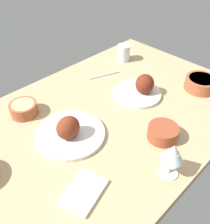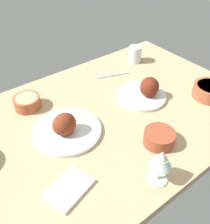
% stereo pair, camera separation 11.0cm
% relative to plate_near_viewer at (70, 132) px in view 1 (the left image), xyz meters
% --- Properties ---
extents(dining_table, '(1.40, 0.90, 0.04)m').
position_rel_plate_near_viewer_xyz_m(dining_table, '(0.19, -0.01, -0.05)').
color(dining_table, tan).
rests_on(dining_table, ground).
extents(plate_near_viewer, '(0.28, 0.28, 0.11)m').
position_rel_plate_near_viewer_xyz_m(plate_near_viewer, '(0.00, 0.00, 0.00)').
color(plate_near_viewer, silver).
rests_on(plate_near_viewer, dining_table).
extents(plate_center_main, '(0.23, 0.23, 0.11)m').
position_rel_plate_near_viewer_xyz_m(plate_center_main, '(0.43, -0.02, 0.01)').
color(plate_center_main, silver).
rests_on(plate_center_main, dining_table).
extents(bowl_cream, '(0.12, 0.12, 0.06)m').
position_rel_plate_near_viewer_xyz_m(bowl_cream, '(0.26, -0.26, 0.00)').
color(bowl_cream, brown).
rests_on(bowl_cream, dining_table).
extents(bowl_potatoes, '(0.12, 0.12, 0.06)m').
position_rel_plate_near_viewer_xyz_m(bowl_potatoes, '(-0.05, 0.25, 0.00)').
color(bowl_potatoes, '#A35133').
rests_on(bowl_potatoes, dining_table).
extents(bowl_onions, '(0.16, 0.16, 0.06)m').
position_rel_plate_near_viewer_xyz_m(bowl_onions, '(0.68, -0.20, 0.01)').
color(bowl_onions, '#A35133').
rests_on(bowl_onions, dining_table).
extents(wine_glass, '(0.08, 0.08, 0.14)m').
position_rel_plate_near_viewer_xyz_m(wine_glass, '(0.13, -0.38, 0.07)').
color(wine_glass, silver).
rests_on(wine_glass, dining_table).
extents(water_tumbler, '(0.08, 0.08, 0.09)m').
position_rel_plate_near_viewer_xyz_m(water_tumbler, '(0.63, 0.28, 0.02)').
color(water_tumbler, silver).
rests_on(water_tumbler, dining_table).
extents(folded_napkin, '(0.17, 0.14, 0.01)m').
position_rel_plate_near_viewer_xyz_m(folded_napkin, '(-0.13, -0.23, -0.02)').
color(folded_napkin, white).
rests_on(folded_napkin, dining_table).
extents(spoon_loose, '(0.18, 0.07, 0.01)m').
position_rel_plate_near_viewer_xyz_m(spoon_loose, '(0.43, 0.23, -0.02)').
color(spoon_loose, silver).
rests_on(spoon_loose, dining_table).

